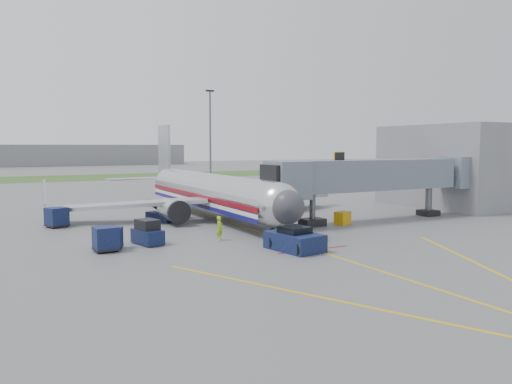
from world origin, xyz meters
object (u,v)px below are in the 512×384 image
baggage_tug (148,233)px  belt_loader (161,216)px  ramp_worker (220,228)px  pushback_tug (295,240)px  airliner (210,192)px

baggage_tug → belt_loader: size_ratio=0.72×
belt_loader → ramp_worker: belt_loader is taller
pushback_tug → baggage_tug: baggage_tug is taller
airliner → baggage_tug: size_ratio=11.90×
pushback_tug → baggage_tug: size_ratio=1.49×
baggage_tug → belt_loader: (4.46, 11.12, -0.35)m
airliner → ramp_worker: 13.57m
belt_loader → ramp_worker: size_ratio=2.18×
airliner → belt_loader: airliner is taller
pushback_tug → ramp_worker: size_ratio=2.34×
airliner → pushback_tug: size_ratio=7.98×
belt_loader → baggage_tug: bearing=-111.9°
airliner → ramp_worker: airliner is taller
pushback_tug → baggage_tug: (-8.72, 7.08, 0.13)m
belt_loader → pushback_tug: bearing=-76.8°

